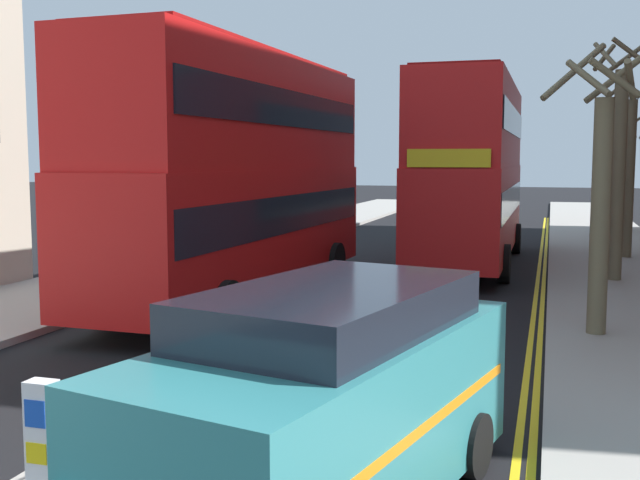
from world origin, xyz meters
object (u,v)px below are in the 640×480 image
Objects in this scene: keep_left_bollard at (43,443)px; double_decker_bus_oncoming at (471,167)px; double_decker_bus_away at (239,170)px; taxi_minivan at (322,404)px.

double_decker_bus_oncoming is (2.14, 17.94, 2.42)m from keep_left_bollard.
double_decker_bus_away is at bearing 102.87° from keep_left_bollard.
double_decker_bus_away reaches higher than taxi_minivan.
double_decker_bus_away is at bearing -120.61° from double_decker_bus_oncoming.
keep_left_bollard is 0.10× the size of double_decker_bus_oncoming.
double_decker_bus_oncoming is at bearing 91.47° from taxi_minivan.
keep_left_bollard is 10.88m from double_decker_bus_away.
taxi_minivan is at bearing 11.26° from keep_left_bollard.
double_decker_bus_away is 8.84m from double_decker_bus_oncoming.
double_decker_bus_away is 1.01× the size of double_decker_bus_oncoming.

